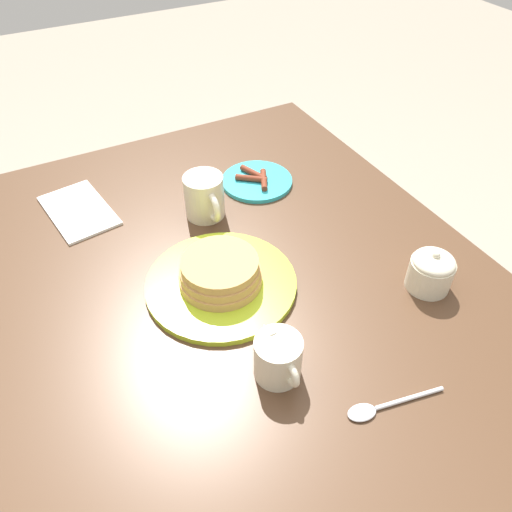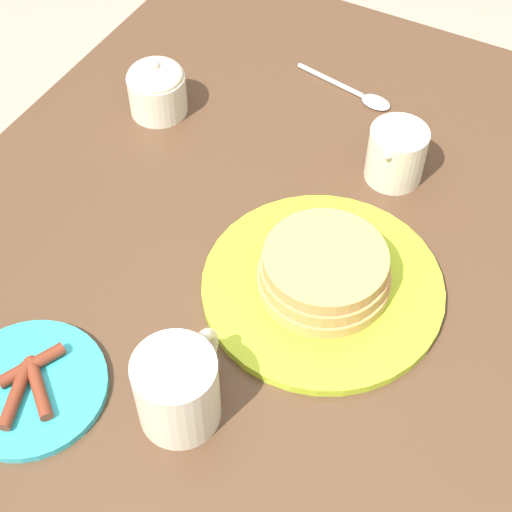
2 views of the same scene
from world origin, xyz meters
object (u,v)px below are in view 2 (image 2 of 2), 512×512
(coffee_mug, at_px, (179,387))
(creamer_pitcher, at_px, (396,153))
(pancake_plate, at_px, (324,278))
(side_plate_bacon, at_px, (29,387))
(sugar_bowl, at_px, (157,88))
(spoon, at_px, (360,95))

(coffee_mug, xyz_separation_m, creamer_pitcher, (0.42, -0.06, -0.01))
(pancake_plate, xyz_separation_m, side_plate_bacon, (-0.26, 0.22, -0.02))
(coffee_mug, bearing_deg, creamer_pitcher, -8.46)
(pancake_plate, xyz_separation_m, coffee_mug, (-0.21, 0.06, 0.03))
(pancake_plate, bearing_deg, creamer_pitcher, -0.32)
(side_plate_bacon, bearing_deg, coffee_mug, -70.19)
(side_plate_bacon, bearing_deg, sugar_bowl, 15.48)
(coffee_mug, relative_size, sugar_bowl, 1.39)
(side_plate_bacon, bearing_deg, spoon, -10.82)
(coffee_mug, bearing_deg, side_plate_bacon, 109.81)
(coffee_mug, bearing_deg, sugar_bowl, 35.51)
(coffee_mug, height_order, sugar_bowl, coffee_mug)
(sugar_bowl, distance_m, spoon, 0.29)
(pancake_plate, height_order, side_plate_bacon, pancake_plate)
(spoon, bearing_deg, pancake_plate, -163.59)
(spoon, bearing_deg, creamer_pitcher, -141.43)
(creamer_pitcher, relative_size, spoon, 0.69)
(side_plate_bacon, xyz_separation_m, creamer_pitcher, (0.48, -0.22, 0.03))
(pancake_plate, height_order, creamer_pitcher, creamer_pitcher)
(coffee_mug, bearing_deg, pancake_plate, -16.38)
(sugar_bowl, height_order, spoon, sugar_bowl)
(sugar_bowl, relative_size, spoon, 0.53)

